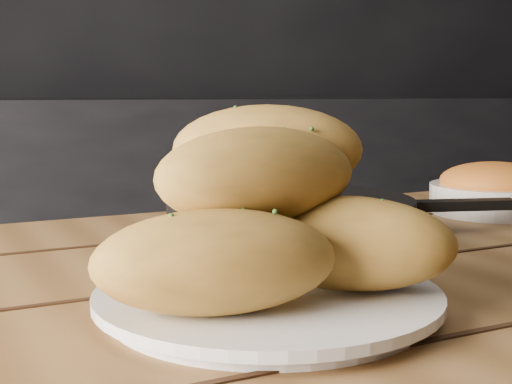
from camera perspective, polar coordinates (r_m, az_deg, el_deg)
name	(u,v)px	position (r m, az deg, el deg)	size (l,w,h in m)	color
counter	(148,242)	(2.29, -8.63, -3.95)	(2.80, 0.60, 0.90)	black
plate	(268,300)	(0.55, 0.95, -8.65)	(0.26, 0.26, 0.02)	white
bread_rolls	(264,212)	(0.53, 0.65, -1.61)	(0.29, 0.25, 0.14)	#A8772E
skillet	(292,216)	(0.83, 2.92, -1.95)	(0.41, 0.29, 0.05)	black
bowl	(495,190)	(1.04, 18.59, 0.15)	(0.18, 0.18, 0.07)	white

